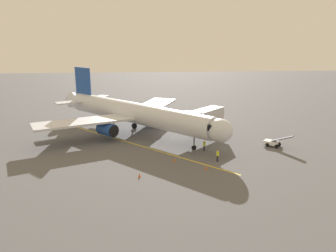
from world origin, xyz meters
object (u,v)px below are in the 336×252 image
at_px(belt_loader_near_nose, 273,142).
at_px(ground_crew_wing_walker, 204,146).
at_px(safety_cone_nose_left, 174,160).
at_px(safety_cone_nose_right, 139,175).
at_px(ground_crew_marshaller, 218,156).
at_px(safety_cone_wing_port, 206,167).
at_px(jet_bridge, 201,119).
at_px(airplane, 134,113).

bearing_deg(belt_loader_near_nose, ground_crew_wing_walker, 6.43).
xyz_separation_m(belt_loader_near_nose, safety_cone_nose_left, (17.03, 5.47, -0.44)).
xyz_separation_m(belt_loader_near_nose, safety_cone_nose_right, (22.12, 10.63, -0.44)).
relative_size(ground_crew_marshaller, safety_cone_wing_port, 3.11).
bearing_deg(safety_cone_wing_port, jet_bridge, -96.87).
xyz_separation_m(safety_cone_nose_left, safety_cone_wing_port, (-4.06, 3.37, 0.00)).
xyz_separation_m(ground_crew_wing_walker, safety_cone_wing_port, (1.16, 7.51, -0.61)).
height_order(ground_crew_marshaller, safety_cone_wing_port, ground_crew_marshaller).
xyz_separation_m(jet_bridge, belt_loader_near_nose, (-11.31, 4.95, -3.05)).
height_order(airplane, safety_cone_nose_left, airplane).
distance_m(airplane, jet_bridge, 12.50).
height_order(ground_crew_wing_walker, safety_cone_nose_right, ground_crew_wing_walker).
height_order(ground_crew_marshaller, ground_crew_wing_walker, same).
height_order(jet_bridge, ground_crew_marshaller, jet_bridge).
relative_size(belt_loader_near_nose, safety_cone_wing_port, 7.87).
relative_size(jet_bridge, ground_crew_marshaller, 5.55).
relative_size(jet_bridge, safety_cone_wing_port, 17.26).
bearing_deg(safety_cone_nose_left, belt_loader_near_nose, -162.18).
bearing_deg(safety_cone_nose_right, ground_crew_marshaller, -157.86).
height_order(jet_bridge, safety_cone_wing_port, jet_bridge).
height_order(belt_loader_near_nose, safety_cone_nose_right, belt_loader_near_nose).
bearing_deg(ground_crew_marshaller, safety_cone_nose_right, 22.14).
bearing_deg(jet_bridge, safety_cone_nose_left, 61.27).
bearing_deg(jet_bridge, belt_loader_near_nose, 156.35).
bearing_deg(jet_bridge, airplane, -19.65).
relative_size(jet_bridge, ground_crew_wing_walker, 5.55).
xyz_separation_m(airplane, jet_bridge, (-11.77, 4.20, -0.24)).
height_order(ground_crew_wing_walker, belt_loader_near_nose, belt_loader_near_nose).
bearing_deg(belt_loader_near_nose, jet_bridge, -23.65).
distance_m(belt_loader_near_nose, safety_cone_nose_right, 24.55).
height_order(belt_loader_near_nose, safety_cone_nose_left, belt_loader_near_nose).
distance_m(jet_bridge, ground_crew_wing_walker, 6.93).
bearing_deg(ground_crew_marshaller, airplane, -50.87).
distance_m(ground_crew_marshaller, safety_cone_nose_left, 6.34).
bearing_deg(safety_cone_wing_port, ground_crew_wing_walker, -98.78).
bearing_deg(ground_crew_marshaller, ground_crew_wing_walker, -77.11).
bearing_deg(ground_crew_wing_walker, safety_cone_nose_right, 42.07).
relative_size(ground_crew_wing_walker, safety_cone_nose_left, 3.11).
distance_m(airplane, safety_cone_nose_right, 20.16).
distance_m(ground_crew_marshaller, safety_cone_nose_right, 12.30).
xyz_separation_m(jet_bridge, safety_cone_nose_right, (10.81, 15.59, -3.49)).
distance_m(safety_cone_nose_left, safety_cone_wing_port, 5.27).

